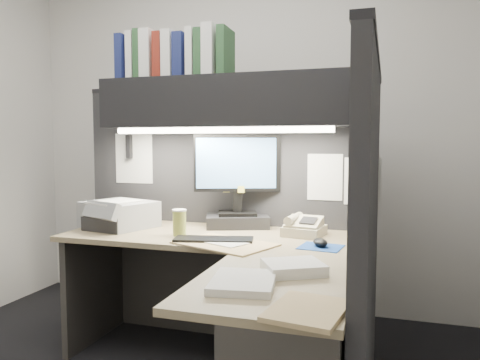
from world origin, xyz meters
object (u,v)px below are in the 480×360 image
at_px(desk, 236,325).
at_px(keyboard, 214,240).
at_px(printer, 119,214).
at_px(notebook_stack, 113,223).
at_px(telephone, 304,228).
at_px(overhead_shelf, 227,102).
at_px(coffee_cup, 179,223).
at_px(monitor, 237,191).

relative_size(desk, keyboard, 4.05).
height_order(keyboard, printer, printer).
height_order(desk, keyboard, keyboard).
bearing_deg(notebook_stack, telephone, 8.49).
bearing_deg(overhead_shelf, printer, -167.30).
distance_m(overhead_shelf, printer, 0.97).
bearing_deg(printer, desk, -12.50).
bearing_deg(telephone, keyboard, -135.33).
height_order(telephone, notebook_stack, telephone).
bearing_deg(coffee_cup, telephone, 18.15).
distance_m(keyboard, notebook_stack, 0.73).
relative_size(overhead_shelf, keyboard, 3.69).
bearing_deg(telephone, printer, -167.72).
relative_size(monitor, printer, 1.44).
bearing_deg(notebook_stack, printer, 94.83).
relative_size(keyboard, telephone, 1.89).
bearing_deg(telephone, notebook_stack, -163.35).
height_order(desk, notebook_stack, notebook_stack).
distance_m(coffee_cup, printer, 0.50).
distance_m(keyboard, printer, 0.76).
bearing_deg(overhead_shelf, monitor, 55.97).
distance_m(coffee_cup, notebook_stack, 0.47).
height_order(overhead_shelf, notebook_stack, overhead_shelf).
bearing_deg(desk, overhead_shelf, 111.79).
bearing_deg(monitor, overhead_shelf, -144.48).
distance_m(monitor, keyboard, 0.50).
distance_m(overhead_shelf, telephone, 0.88).
bearing_deg(keyboard, telephone, 23.89).
bearing_deg(monitor, notebook_stack, -177.01).
xyz_separation_m(overhead_shelf, monitor, (0.04, 0.07, -0.54)).
height_order(overhead_shelf, coffee_cup, overhead_shelf).
relative_size(coffee_cup, notebook_stack, 0.50).
distance_m(printer, notebook_stack, 0.10).
relative_size(desk, telephone, 7.67).
bearing_deg(coffee_cup, monitor, 56.83).
distance_m(telephone, printer, 1.16).
xyz_separation_m(desk, coffee_cup, (-0.49, 0.46, 0.36)).
xyz_separation_m(desk, keyboard, (-0.24, 0.37, 0.30)).
relative_size(telephone, notebook_stack, 0.78).
bearing_deg(overhead_shelf, telephone, -7.72).
bearing_deg(overhead_shelf, notebook_stack, -160.11).
bearing_deg(coffee_cup, overhead_shelf, 57.03).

